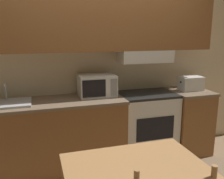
{
  "coord_description": "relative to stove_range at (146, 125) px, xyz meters",
  "views": [
    {
      "loc": [
        -0.77,
        -3.23,
        1.69
      ],
      "look_at": [
        0.05,
        -0.55,
        1.05
      ],
      "focal_mm": 40.0,
      "sensor_mm": 36.0,
      "label": 1
    }
  ],
  "objects": [
    {
      "name": "lower_counter_main",
      "position": [
        -1.27,
        -0.02,
        0.0
      ],
      "size": [
        1.78,
        0.61,
        0.9
      ],
      "color": "brown",
      "rests_on": "ground_plane"
    },
    {
      "name": "wall_back",
      "position": [
        -0.61,
        0.2,
        1.11
      ],
      "size": [
        5.44,
        0.38,
        2.55
      ],
      "color": "beige",
      "rests_on": "ground_plane"
    },
    {
      "name": "lower_counter_right_stub",
      "position": [
        0.64,
        -0.02,
        0.0
      ],
      "size": [
        0.53,
        0.61,
        0.9
      ],
      "color": "brown",
      "rests_on": "ground_plane"
    },
    {
      "name": "stove_range",
      "position": [
        0.0,
        0.0,
        0.0
      ],
      "size": [
        0.74,
        0.56,
        0.9
      ],
      "color": "silver",
      "rests_on": "ground_plane"
    },
    {
      "name": "ground_plane",
      "position": [
        -0.63,
        0.28,
        -0.45
      ],
      "size": [
        16.0,
        16.0,
        0.0
      ],
      "primitive_type": "plane",
      "color": "#7F664C"
    },
    {
      "name": "microwave",
      "position": [
        -0.67,
        0.07,
        0.58
      ],
      "size": [
        0.46,
        0.35,
        0.27
      ],
      "color": "silver",
      "rests_on": "lower_counter_main"
    },
    {
      "name": "sink_basin",
      "position": [
        -1.76,
        -0.02,
        0.46
      ],
      "size": [
        0.56,
        0.4,
        0.21
      ],
      "color": "#B7BABF",
      "rests_on": "lower_counter_main"
    },
    {
      "name": "toaster",
      "position": [
        0.66,
        -0.01,
        0.55
      ],
      "size": [
        0.33,
        0.19,
        0.19
      ],
      "color": "silver",
      "rests_on": "lower_counter_right_stub"
    }
  ]
}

